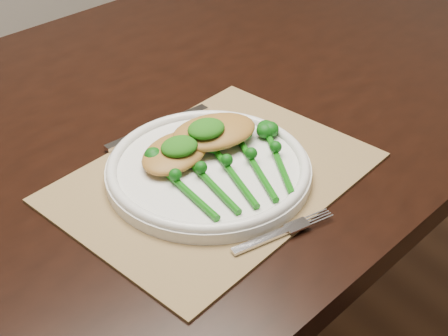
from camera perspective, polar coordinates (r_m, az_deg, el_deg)
dining_table at (r=1.26m, az=-4.95°, el=-9.54°), size 1.72×1.13×0.75m
placemat at (r=0.88m, az=-0.79°, el=-0.77°), size 0.48×0.39×0.00m
dinner_plate at (r=0.87m, az=-1.43°, el=0.01°), size 0.29×0.29×0.03m
knife at (r=0.97m, az=-6.92°, el=3.41°), size 0.19×0.03×0.01m
fork at (r=0.79m, az=6.00°, el=-5.55°), size 0.15×0.03×0.00m
chicken_fillet_left at (r=0.87m, az=-4.50°, el=1.42°), size 0.14×0.12×0.02m
chicken_fillet_right at (r=0.90m, az=-0.92°, el=3.34°), size 0.14×0.11×0.03m
pesto_dollop_left at (r=0.86m, az=-4.11°, el=1.99°), size 0.05×0.05×0.02m
pesto_dollop_right at (r=0.88m, az=-1.64°, el=3.61°), size 0.06×0.05×0.02m
broccolini_bundle at (r=0.84m, az=0.85°, el=-0.63°), size 0.20×0.21×0.04m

